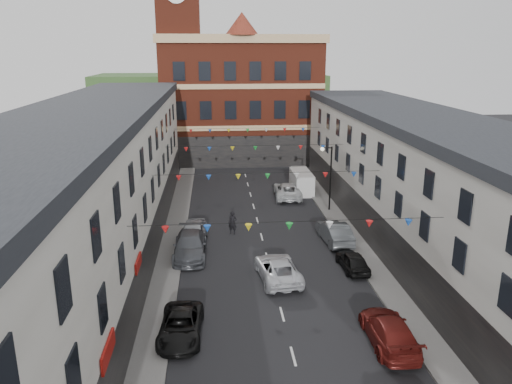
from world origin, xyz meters
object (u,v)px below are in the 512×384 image
object	(u,v)px
car_left_d	(190,245)
car_right_d	(353,261)
car_right_c	(389,331)
moving_car	(278,269)
car_left_e	(193,233)
car_right_e	(334,232)
car_left_c	(181,326)
street_lamp	(328,170)
car_right_f	(287,190)
pedestrian	(233,223)
white_van	(301,182)

from	to	relation	value
car_left_d	car_right_d	bearing A→B (deg)	-15.84
car_right_c	moving_car	distance (m)	9.06
car_left_e	car_right_e	bearing A→B (deg)	0.90
car_left_e	car_right_c	size ratio (longest dim) A/B	0.94
car_left_c	moving_car	world-z (taller)	moving_car
car_left_e	car_right_c	distance (m)	17.82
street_lamp	car_left_c	size ratio (longest dim) A/B	1.30
car_left_e	car_right_d	bearing A→B (deg)	-23.30
car_right_d	car_right_c	bearing A→B (deg)	83.13
car_left_e	car_right_f	size ratio (longest dim) A/B	0.87
car_right_c	pedestrian	bearing A→B (deg)	-64.80
moving_car	pedestrian	world-z (taller)	pedestrian
street_lamp	car_right_e	world-z (taller)	street_lamp
car_left_e	moving_car	bearing A→B (deg)	-45.24
car_right_c	white_van	distance (m)	27.93
car_left_d	moving_car	xyz separation A→B (m)	(5.78, -4.22, -0.09)
car_right_f	car_left_e	bearing A→B (deg)	55.27
car_left_c	car_left_d	bearing A→B (deg)	92.32
street_lamp	car_left_e	world-z (taller)	street_lamp
car_left_e	white_van	distance (m)	17.11
pedestrian	car_right_e	bearing A→B (deg)	1.86
white_van	moving_car	bearing A→B (deg)	-104.25
street_lamp	pedestrian	xyz separation A→B (m)	(-8.81, -5.14, -2.95)
car_left_d	moving_car	distance (m)	7.15
street_lamp	car_right_f	world-z (taller)	street_lamp
car_left_c	car_right_d	world-z (taller)	car_left_c
car_right_d	car_right_f	world-z (taller)	car_right_f
car_left_c	pedestrian	xyz separation A→B (m)	(3.24, 14.68, 0.31)
car_right_f	white_van	world-z (taller)	white_van
white_van	car_right_f	bearing A→B (deg)	-131.42
car_left_e	white_van	xyz separation A→B (m)	(10.68, 13.36, 0.25)
car_left_e	car_right_d	size ratio (longest dim) A/B	1.28
car_left_d	car_right_d	distance (m)	11.44
pedestrian	car_right_c	bearing A→B (deg)	-46.89
car_left_d	car_right_c	bearing A→B (deg)	-48.33
car_right_e	car_left_c	bearing A→B (deg)	43.94
car_right_c	pedestrian	distance (m)	17.73
car_left_c	moving_car	size ratio (longest dim) A/B	0.88
car_right_f	white_van	xyz separation A→B (m)	(1.75, 2.00, 0.30)
car_left_c	car_right_f	world-z (taller)	car_right_f
car_right_e	car_left_e	bearing A→B (deg)	-8.37
street_lamp	car_right_f	size ratio (longest dim) A/B	1.09
white_van	car_left_c	bearing A→B (deg)	-112.54
car_right_c	moving_car	size ratio (longest dim) A/B	0.98
car_left_e	car_right_f	bearing A→B (deg)	56.78
street_lamp	car_right_c	bearing A→B (deg)	-94.30
white_van	street_lamp	bearing A→B (deg)	-79.88
car_right_c	car_right_e	bearing A→B (deg)	-90.90
car_right_c	white_van	xyz separation A→B (m)	(0.40, 27.92, 0.32)
car_right_d	car_left_e	bearing A→B (deg)	-31.49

